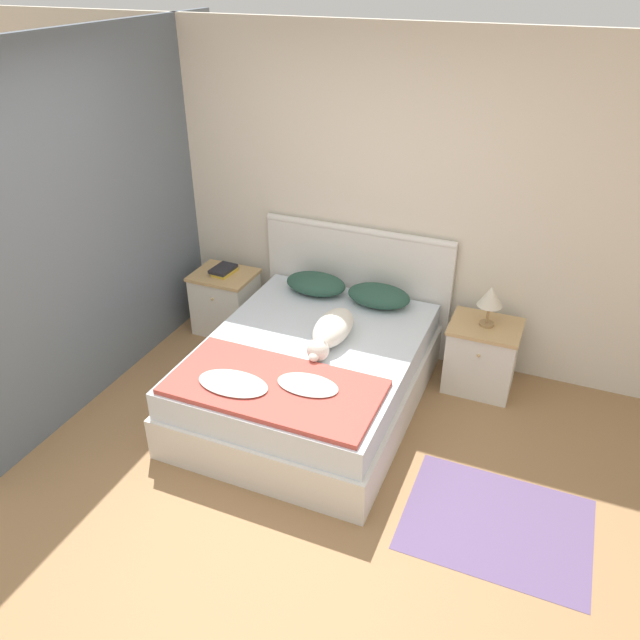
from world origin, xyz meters
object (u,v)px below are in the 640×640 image
Objects in this scene: nightstand_left at (226,302)px; dog at (331,331)px; nightstand_right at (481,356)px; pillow_left at (316,284)px; table_lamp at (491,297)px; pillow_right at (379,296)px; book_stack at (224,270)px; bed at (310,375)px.

nightstand_left is 1.43m from dog.
nightstand_right is at bearing 31.89° from dog.
dog reaches higher than pillow_left.
dog is 1.18m from table_lamp.
nightstand_left is 0.91m from pillow_left.
dog is (0.40, -0.65, 0.01)m from pillow_left.
nightstand_left is at bearing -178.49° from pillow_right.
nightstand_left is at bearing -177.53° from pillow_left.
pillow_left is 0.77m from dog.
table_lamp reaches higher than pillow_right.
pillow_right is (1.39, 0.04, 0.33)m from nightstand_left.
dog is (-0.99, -0.62, 0.34)m from nightstand_right.
table_lamp reaches higher than nightstand_right.
dog reaches higher than nightstand_left.
dog is at bearing -26.72° from book_stack.
table_lamp reaches higher than bed.
pillow_left reaches higher than nightstand_right.
bed is 0.39m from dog.
book_stack reaches higher than nightstand_right.
nightstand_right is at bearing -2.47° from pillow_right.
nightstand_right is at bearing -1.51° from pillow_left.
nightstand_right is (1.12, 0.71, 0.02)m from bed.
pillow_left reaches higher than bed.
pillow_left is 1.40m from table_lamp.
pillow_left is at bearing 178.56° from table_lamp.
nightstand_right is 2.31× the size of book_stack.
pillow_right is (0.54, 0.00, 0.00)m from pillow_left.
dog reaches higher than nightstand_right.
dog is (0.13, 0.10, 0.36)m from bed.
pillow_left is (-0.27, 0.75, 0.35)m from bed.
bed is 3.81× the size of pillow_left.
pillow_right reaches higher than book_stack.
dog is at bearing -58.68° from pillow_left.
book_stack is at bearing 179.75° from table_lamp.
pillow_left is 0.54m from pillow_right.
book_stack is (-1.39, -0.03, -0.02)m from pillow_right.
table_lamp is at bearing 31.96° from dog.
bed is at bearing -147.44° from table_lamp.
table_lamp is at bearing -0.25° from book_stack.
pillow_right is 0.71× the size of dog.
pillow_left is 1.58× the size of table_lamp.
pillow_left is 2.09× the size of book_stack.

